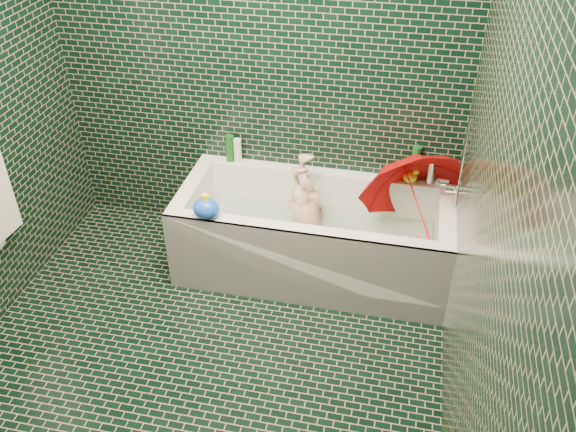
% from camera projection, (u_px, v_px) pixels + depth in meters
% --- Properties ---
extents(floor, '(2.80, 2.80, 0.00)m').
position_uv_depth(floor, '(197.00, 375.00, 3.31)').
color(floor, black).
rests_on(floor, ground).
extents(wall_back, '(2.80, 0.00, 2.80)m').
position_uv_depth(wall_back, '(256.00, 61.00, 3.70)').
color(wall_back, black).
rests_on(wall_back, floor).
extents(wall_right, '(0.00, 2.80, 2.80)m').
position_uv_depth(wall_right, '(488.00, 218.00, 2.36)').
color(wall_right, black).
rests_on(wall_right, floor).
extents(bathtub, '(1.70, 0.75, 0.55)m').
position_uv_depth(bathtub, '(313.00, 243.00, 3.92)').
color(bathtub, white).
rests_on(bathtub, floor).
extents(bath_mat, '(1.35, 0.47, 0.01)m').
position_uv_depth(bath_mat, '(313.00, 249.00, 3.96)').
color(bath_mat, '#52C226').
rests_on(bath_mat, bathtub).
extents(water, '(1.48, 0.53, 0.00)m').
position_uv_depth(water, '(314.00, 231.00, 3.88)').
color(water, silver).
rests_on(water, bathtub).
extents(faucet, '(0.18, 0.19, 0.55)m').
position_uv_depth(faucet, '(456.00, 183.00, 3.46)').
color(faucet, silver).
rests_on(faucet, wall_right).
extents(child, '(0.98, 0.44, 0.35)m').
position_uv_depth(child, '(310.00, 226.00, 3.91)').
color(child, tan).
rests_on(child, bathtub).
extents(umbrella, '(0.95, 0.94, 1.00)m').
position_uv_depth(umbrella, '(416.00, 201.00, 3.67)').
color(umbrella, red).
rests_on(umbrella, bathtub).
extents(soap_bottle_a, '(0.12, 0.12, 0.25)m').
position_uv_depth(soap_bottle_a, '(440.00, 187.00, 3.84)').
color(soap_bottle_a, white).
rests_on(soap_bottle_a, bathtub).
extents(soap_bottle_b, '(0.10, 0.10, 0.17)m').
position_uv_depth(soap_bottle_b, '(448.00, 186.00, 3.85)').
color(soap_bottle_b, '#501E72').
rests_on(soap_bottle_b, bathtub).
extents(soap_bottle_c, '(0.12, 0.12, 0.15)m').
position_uv_depth(soap_bottle_c, '(432.00, 184.00, 3.87)').
color(soap_bottle_c, '#154918').
rests_on(soap_bottle_c, bathtub).
extents(bottle_right_tall, '(0.07, 0.07, 0.24)m').
position_uv_depth(bottle_right_tall, '(415.00, 164.00, 3.84)').
color(bottle_right_tall, '#154918').
rests_on(bottle_right_tall, bathtub).
extents(bottle_right_pump, '(0.05, 0.05, 0.16)m').
position_uv_depth(bottle_right_pump, '(431.00, 173.00, 3.82)').
color(bottle_right_pump, silver).
rests_on(bottle_right_pump, bathtub).
extents(bottle_left_tall, '(0.07, 0.07, 0.18)m').
position_uv_depth(bottle_left_tall, '(230.00, 148.00, 4.06)').
color(bottle_left_tall, '#154918').
rests_on(bottle_left_tall, bathtub).
extents(bottle_left_short, '(0.07, 0.07, 0.17)m').
position_uv_depth(bottle_left_short, '(238.00, 151.00, 4.04)').
color(bottle_left_short, white).
rests_on(bottle_left_short, bathtub).
extents(rubber_duck, '(0.12, 0.10, 0.10)m').
position_uv_depth(rubber_duck, '(411.00, 176.00, 3.86)').
color(rubber_duck, yellow).
rests_on(rubber_duck, bathtub).
extents(bath_toy, '(0.16, 0.13, 0.16)m').
position_uv_depth(bath_toy, '(206.00, 208.00, 3.53)').
color(bath_toy, blue).
rests_on(bath_toy, bathtub).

